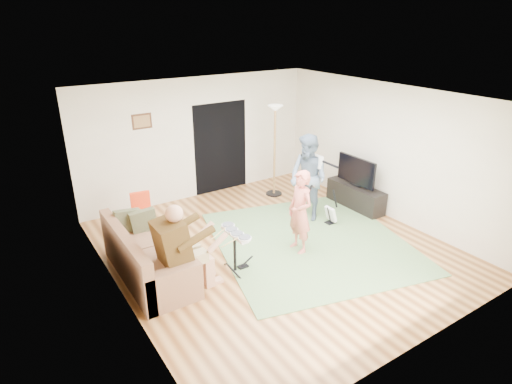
# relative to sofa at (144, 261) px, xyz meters

# --- Properties ---
(floor) EXTENTS (6.00, 6.00, 0.00)m
(floor) POSITION_rel_sofa_xyz_m (2.29, -0.40, -0.29)
(floor) COLOR brown
(floor) RESTS_ON ground
(walls) EXTENTS (5.50, 6.00, 2.70)m
(walls) POSITION_rel_sofa_xyz_m (2.29, -0.40, 1.06)
(walls) COLOR silver
(walls) RESTS_ON floor
(ceiling) EXTENTS (6.00, 6.00, 0.00)m
(ceiling) POSITION_rel_sofa_xyz_m (2.29, -0.40, 2.41)
(ceiling) COLOR white
(ceiling) RESTS_ON walls
(window_blinds) EXTENTS (0.00, 2.05, 2.05)m
(window_blinds) POSITION_rel_sofa_xyz_m (-0.45, -0.20, 1.26)
(window_blinds) COLOR #9B6330
(window_blinds) RESTS_ON walls
(doorway) EXTENTS (2.10, 0.00, 2.10)m
(doorway) POSITION_rel_sofa_xyz_m (2.84, 2.59, 0.76)
(doorway) COLOR black
(doorway) RESTS_ON walls
(picture_frame) EXTENTS (0.42, 0.03, 0.32)m
(picture_frame) POSITION_rel_sofa_xyz_m (1.04, 2.59, 1.61)
(picture_frame) COLOR #3F2314
(picture_frame) RESTS_ON walls
(area_rug) EXTENTS (4.10, 4.27, 0.02)m
(area_rug) POSITION_rel_sofa_xyz_m (2.96, -0.58, -0.28)
(area_rug) COLOR #5A804E
(area_rug) RESTS_ON floor
(sofa) EXTENTS (0.87, 2.12, 0.86)m
(sofa) POSITION_rel_sofa_xyz_m (0.00, 0.00, 0.00)
(sofa) COLOR #8B6145
(sofa) RESTS_ON floor
(drummer) EXTENTS (0.93, 0.52, 1.43)m
(drummer) POSITION_rel_sofa_xyz_m (0.43, -0.65, 0.27)
(drummer) COLOR #4C3515
(drummer) RESTS_ON sofa
(drum_kit) EXTENTS (0.41, 0.73, 0.75)m
(drum_kit) POSITION_rel_sofa_xyz_m (1.29, -0.65, 0.04)
(drum_kit) COLOR black
(drum_kit) RESTS_ON floor
(singer) EXTENTS (0.39, 0.56, 1.50)m
(singer) POSITION_rel_sofa_xyz_m (2.59, -0.69, 0.47)
(singer) COLOR #CE6759
(singer) RESTS_ON floor
(microphone) EXTENTS (0.06, 0.06, 0.24)m
(microphone) POSITION_rel_sofa_xyz_m (2.79, -0.69, 0.84)
(microphone) COLOR black
(microphone) RESTS_ON singer
(guitarist) EXTENTS (0.76, 0.93, 1.76)m
(guitarist) POSITION_rel_sofa_xyz_m (3.56, 0.27, 0.59)
(guitarist) COLOR slate
(guitarist) RESTS_ON floor
(guitar_held) EXTENTS (0.13, 0.60, 0.26)m
(guitar_held) POSITION_rel_sofa_xyz_m (3.76, 0.27, 0.91)
(guitar_held) COLOR white
(guitar_held) RESTS_ON guitarist
(guitar_spare) EXTENTS (0.27, 0.24, 0.74)m
(guitar_spare) POSITION_rel_sofa_xyz_m (3.79, -0.21, -0.08)
(guitar_spare) COLOR black
(guitar_spare) RESTS_ON floor
(torchiere_lamp) EXTENTS (0.37, 0.37, 2.09)m
(torchiere_lamp) POSITION_rel_sofa_xyz_m (3.72, 1.66, 1.15)
(torchiere_lamp) COLOR black
(torchiere_lamp) RESTS_ON floor
(dining_chair) EXTENTS (0.43, 0.44, 0.88)m
(dining_chair) POSITION_rel_sofa_xyz_m (0.45, 1.27, 0.03)
(dining_chair) COLOR tan
(dining_chair) RESTS_ON floor
(tv_cabinet) EXTENTS (0.40, 1.40, 0.50)m
(tv_cabinet) POSITION_rel_sofa_xyz_m (4.79, 0.11, -0.04)
(tv_cabinet) COLOR black
(tv_cabinet) RESTS_ON floor
(television) EXTENTS (0.06, 1.01, 0.58)m
(television) POSITION_rel_sofa_xyz_m (4.74, 0.11, 0.56)
(television) COLOR black
(television) RESTS_ON tv_cabinet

